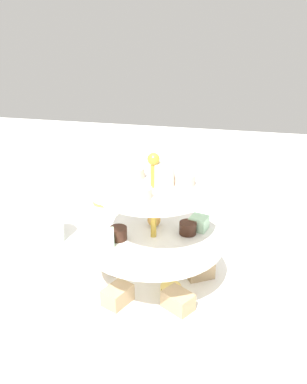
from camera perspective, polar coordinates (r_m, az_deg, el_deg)
name	(u,v)px	position (r m, az deg, el deg)	size (l,w,h in m)	color
ground_plane	(154,286)	(0.75, 0.00, -13.06)	(2.40, 2.40, 0.00)	white
tiered_serving_stand	(154,250)	(0.71, 0.05, -8.12)	(0.30, 0.30, 0.25)	white
water_glass_short_left	(48,225)	(0.90, -14.64, -4.49)	(0.06, 0.06, 0.08)	silver
teacup_with_saucer	(106,210)	(0.98, -6.78, -2.52)	(0.09, 0.09, 0.05)	white
butter_knife_right	(204,212)	(1.03, 7.14, -2.84)	(0.17, 0.01, 0.00)	silver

